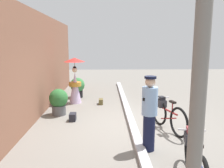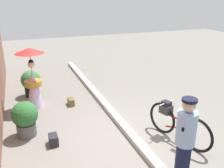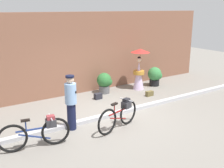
% 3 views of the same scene
% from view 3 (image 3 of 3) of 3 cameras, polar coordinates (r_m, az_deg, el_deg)
% --- Properties ---
extents(ground_plane, '(30.00, 30.00, 0.00)m').
position_cam_3_polar(ground_plane, '(9.17, 0.05, -6.74)').
color(ground_plane, gray).
extents(building_wall, '(14.00, 0.40, 3.36)m').
position_cam_3_polar(building_wall, '(11.32, -8.54, 6.32)').
color(building_wall, brown).
rests_on(building_wall, ground_plane).
extents(sidewalk_curb, '(14.00, 0.20, 0.12)m').
position_cam_3_polar(sidewalk_curb, '(9.15, 0.05, -6.39)').
color(sidewalk_curb, '#B2B2B7').
rests_on(sidewalk_curb, ground_plane).
extents(bicycle_near_officer, '(1.82, 0.51, 0.84)m').
position_cam_3_polar(bicycle_near_officer, '(7.31, -15.49, -9.79)').
color(bicycle_near_officer, black).
rests_on(bicycle_near_officer, ground_plane).
extents(bicycle_far_side, '(1.71, 0.63, 0.87)m').
position_cam_3_polar(bicycle_far_side, '(8.12, 1.60, -6.40)').
color(bicycle_far_side, black).
rests_on(bicycle_far_side, ground_plane).
extents(person_officer, '(0.34, 0.34, 1.66)m').
position_cam_3_polar(person_officer, '(8.00, -8.67, -3.61)').
color(person_officer, '#141938').
rests_on(person_officer, ground_plane).
extents(person_with_parasol, '(0.83, 0.83, 1.80)m').
position_cam_3_polar(person_with_parasol, '(11.95, 5.74, 3.21)').
color(person_with_parasol, silver).
rests_on(person_with_parasol, ground_plane).
extents(potted_plant_by_door, '(0.65, 0.64, 0.88)m').
position_cam_3_polar(potted_plant_by_door, '(12.68, 9.07, 1.77)').
color(potted_plant_by_door, black).
rests_on(potted_plant_by_door, ground_plane).
extents(potted_plant_small, '(0.63, 0.62, 0.88)m').
position_cam_3_polar(potted_plant_small, '(11.43, -1.57, 0.41)').
color(potted_plant_small, '#59595B').
rests_on(potted_plant_small, ground_plane).
extents(backpack_on_pavement, '(0.30, 0.19, 0.23)m').
position_cam_3_polar(backpack_on_pavement, '(10.78, -2.95, -2.55)').
color(backpack_on_pavement, '#26262D').
rests_on(backpack_on_pavement, ground_plane).
extents(backpack_spare, '(0.32, 0.16, 0.21)m').
position_cam_3_polar(backpack_spare, '(11.24, 7.93, -1.99)').
color(backpack_spare, brown).
rests_on(backpack_spare, ground_plane).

